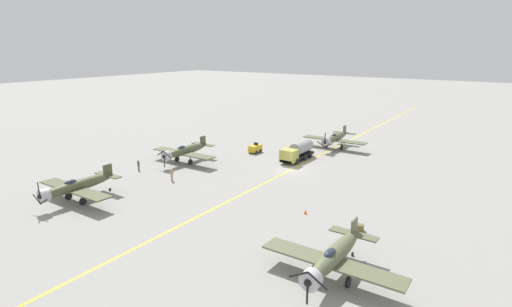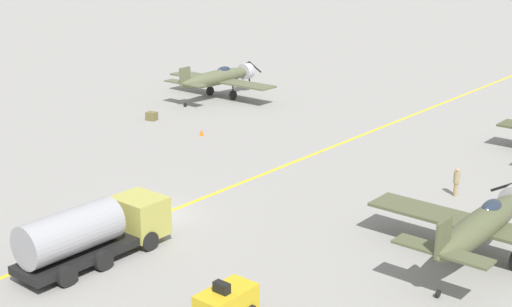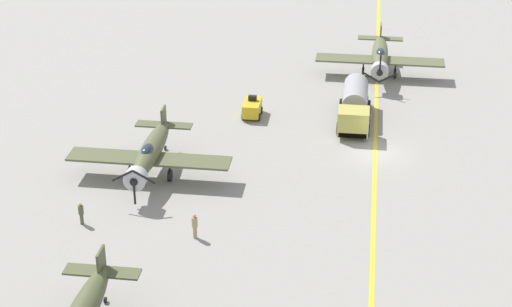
% 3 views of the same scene
% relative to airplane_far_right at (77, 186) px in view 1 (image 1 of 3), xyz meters
% --- Properties ---
extents(ground_plane, '(400.00, 400.00, 0.00)m').
position_rel_airplane_far_right_xyz_m(ground_plane, '(-15.33, -26.16, -2.01)').
color(ground_plane, gray).
extents(taxiway_stripe, '(0.30, 160.00, 0.01)m').
position_rel_airplane_far_right_xyz_m(taxiway_stripe, '(-15.33, -26.16, -2.01)').
color(taxiway_stripe, yellow).
rests_on(taxiway_stripe, ground).
extents(airplane_far_right, '(12.00, 9.98, 3.80)m').
position_rel_airplane_far_right_xyz_m(airplane_far_right, '(0.00, 0.00, 0.00)').
color(airplane_far_right, '#4C5133').
rests_on(airplane_far_right, ground).
extents(airplane_far_left, '(12.00, 9.98, 3.65)m').
position_rel_airplane_far_right_xyz_m(airplane_far_left, '(-32.88, -1.66, 0.00)').
color(airplane_far_left, '#5D6243').
rests_on(airplane_far_left, ground).
extents(airplane_mid_right, '(12.00, 9.98, 3.65)m').
position_rel_airplane_far_right_xyz_m(airplane_mid_right, '(1.07, -19.88, -0.00)').
color(airplane_mid_right, '#535839').
rests_on(airplane_mid_right, ground).
extents(airplane_near_center, '(12.00, 9.98, 3.80)m').
position_rel_airplane_far_right_xyz_m(airplane_near_center, '(-15.48, -42.65, -0.00)').
color(airplane_near_center, '#5A5F41').
rests_on(airplane_near_center, ground).
extents(fuel_tanker, '(2.67, 8.00, 2.98)m').
position_rel_airplane_far_right_xyz_m(fuel_tanker, '(-13.47, -31.66, -0.50)').
color(fuel_tanker, black).
rests_on(fuel_tanker, ground).
extents(tow_tractor, '(1.57, 2.60, 1.79)m').
position_rel_airplane_far_right_xyz_m(tow_tractor, '(-4.81, -31.76, -1.22)').
color(tow_tractor, gold).
rests_on(tow_tractor, ground).
extents(ground_crew_walking, '(0.35, 0.35, 1.63)m').
position_rel_airplane_far_right_xyz_m(ground_crew_walking, '(4.08, -12.80, -1.12)').
color(ground_crew_walking, '#515638').
rests_on(ground_crew_walking, ground).
extents(ground_crew_inspecting, '(0.39, 0.39, 1.78)m').
position_rel_airplane_far_right_xyz_m(ground_crew_inspecting, '(-3.79, -12.13, -1.04)').
color(ground_crew_inspecting, tan).
rests_on(ground_crew_inspecting, ground).
extents(supply_crate_by_tanker, '(0.99, 0.89, 0.71)m').
position_rel_airplane_far_right_xyz_m(supply_crate_by_tanker, '(-31.59, -11.51, -1.66)').
color(supply_crate_by_tanker, brown).
rests_on(supply_crate_by_tanker, ground).
extents(traffic_cone, '(0.36, 0.36, 0.55)m').
position_rel_airplane_far_right_xyz_m(traffic_cone, '(-24.99, -12.26, -1.74)').
color(traffic_cone, orange).
rests_on(traffic_cone, ground).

